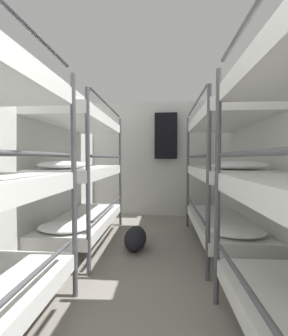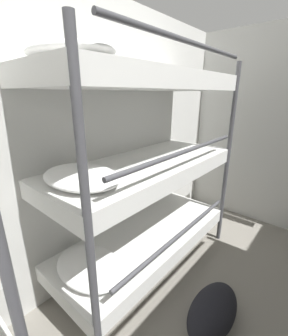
{
  "view_description": "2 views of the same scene",
  "coord_description": "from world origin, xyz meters",
  "px_view_note": "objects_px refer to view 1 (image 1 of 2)",
  "views": [
    {
      "loc": [
        0.15,
        0.48,
        1.17
      ],
      "look_at": [
        -0.05,
        2.87,
        1.07
      ],
      "focal_mm": 24.0,
      "sensor_mm": 36.0,
      "label": 1
    },
    {
      "loc": [
        0.2,
        2.12,
        1.58
      ],
      "look_at": [
        -0.77,
        3.26,
        1.08
      ],
      "focal_mm": 24.0,
      "sensor_mm": 36.0,
      "label": 2
    }
  ],
  "objects_px": {
    "bunk_stack_left_far": "(82,171)",
    "bunk_stack_right_far": "(223,172)",
    "duffel_bag": "(135,238)",
    "hanging_coat": "(166,136)"
  },
  "relations": [
    {
      "from": "bunk_stack_left_far",
      "to": "bunk_stack_right_far",
      "type": "distance_m",
      "value": 1.86
    },
    {
      "from": "duffel_bag",
      "to": "hanging_coat",
      "type": "bearing_deg",
      "value": 75.8
    },
    {
      "from": "hanging_coat",
      "to": "duffel_bag",
      "type": "bearing_deg",
      "value": -104.2
    },
    {
      "from": "bunk_stack_left_far",
      "to": "hanging_coat",
      "type": "distance_m",
      "value": 2.0
    },
    {
      "from": "bunk_stack_left_far",
      "to": "bunk_stack_right_far",
      "type": "height_order",
      "value": "same"
    },
    {
      "from": "duffel_bag",
      "to": "hanging_coat",
      "type": "xyz_separation_m",
      "value": [
        0.41,
        1.63,
        1.47
      ]
    },
    {
      "from": "bunk_stack_right_far",
      "to": "hanging_coat",
      "type": "bearing_deg",
      "value": 115.11
    },
    {
      "from": "bunk_stack_left_far",
      "to": "hanging_coat",
      "type": "xyz_separation_m",
      "value": [
        1.15,
        1.52,
        0.61
      ]
    },
    {
      "from": "bunk_stack_right_far",
      "to": "hanging_coat",
      "type": "relative_size",
      "value": 2.11
    },
    {
      "from": "bunk_stack_left_far",
      "to": "duffel_bag",
      "type": "xyz_separation_m",
      "value": [
        0.74,
        -0.11,
        -0.86
      ]
    }
  ]
}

